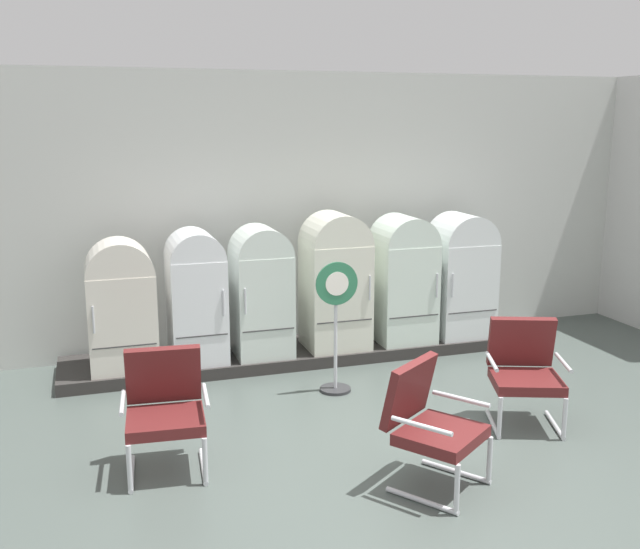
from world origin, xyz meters
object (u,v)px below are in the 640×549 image
(refrigerator_4, at_px, (403,275))
(armchair_right, at_px, (524,368))
(refrigerator_0, at_px, (121,302))
(refrigerator_5, at_px, (461,272))
(refrigerator_3, at_px, (335,277))
(sign_stand, at_px, (336,331))
(armchair_left, at_px, (165,405))
(refrigerator_1, at_px, (196,292))
(refrigerator_2, at_px, (261,287))
(armchair_center, at_px, (430,420))

(refrigerator_4, bearing_deg, armchair_right, -85.55)
(refrigerator_0, relative_size, refrigerator_4, 0.92)
(refrigerator_0, distance_m, refrigerator_5, 3.99)
(refrigerator_3, xyz_separation_m, refrigerator_5, (1.61, -0.01, -0.04))
(refrigerator_4, height_order, refrigerator_5, refrigerator_4)
(refrigerator_0, relative_size, refrigerator_3, 0.88)
(refrigerator_0, xyz_separation_m, refrigerator_4, (3.23, 0.02, 0.07))
(sign_stand, bearing_deg, armchair_left, -147.78)
(refrigerator_1, bearing_deg, refrigerator_5, -0.39)
(refrigerator_5, bearing_deg, refrigerator_1, 179.61)
(refrigerator_2, relative_size, refrigerator_4, 0.97)
(armchair_left, bearing_deg, armchair_center, -25.77)
(refrigerator_2, bearing_deg, armchair_center, -79.62)
(refrigerator_3, height_order, armchair_right, refrigerator_3)
(refrigerator_2, xyz_separation_m, armchair_right, (1.90, -2.28, -0.38))
(refrigerator_2, height_order, armchair_left, refrigerator_2)
(armchair_left, height_order, armchair_right, same)
(armchair_left, relative_size, armchair_right, 1.00)
(refrigerator_4, distance_m, refrigerator_5, 0.76)
(sign_stand, bearing_deg, refrigerator_1, 139.84)
(armchair_left, distance_m, armchair_center, 2.07)
(refrigerator_0, height_order, sign_stand, refrigerator_0)
(refrigerator_3, xyz_separation_m, refrigerator_4, (0.85, 0.00, -0.03))
(refrigerator_4, bearing_deg, refrigerator_3, -179.94)
(refrigerator_4, height_order, armchair_center, refrigerator_4)
(armchair_left, height_order, armchair_center, same)
(refrigerator_1, bearing_deg, sign_stand, -40.16)
(refrigerator_2, bearing_deg, armchair_left, -120.88)
(refrigerator_0, height_order, armchair_center, refrigerator_0)
(refrigerator_5, distance_m, armchair_center, 3.65)
(sign_stand, bearing_deg, armchair_right, -42.48)
(refrigerator_2, bearing_deg, sign_stand, -62.75)
(sign_stand, bearing_deg, refrigerator_4, 40.92)
(armchair_right, bearing_deg, refrigerator_3, 114.12)
(armchair_center, bearing_deg, refrigerator_1, 112.46)
(armchair_left, xyz_separation_m, armchair_center, (1.86, -0.90, 0.00))
(refrigerator_1, bearing_deg, armchair_left, -104.77)
(refrigerator_0, bearing_deg, armchair_center, -55.93)
(refrigerator_0, distance_m, armchair_center, 3.71)
(refrigerator_2, height_order, refrigerator_5, refrigerator_5)
(refrigerator_1, height_order, sign_stand, refrigerator_1)
(refrigerator_0, distance_m, refrigerator_2, 1.51)
(refrigerator_5, height_order, armchair_left, refrigerator_5)
(refrigerator_0, height_order, refrigerator_2, refrigerator_2)
(refrigerator_0, distance_m, sign_stand, 2.28)
(refrigerator_4, height_order, sign_stand, refrigerator_4)
(refrigerator_4, bearing_deg, armchair_left, -144.10)
(refrigerator_1, xyz_separation_m, refrigerator_4, (2.44, -0.01, 0.03))
(refrigerator_1, bearing_deg, refrigerator_4, -0.34)
(refrigerator_4, xyz_separation_m, refrigerator_5, (0.76, -0.01, -0.01))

